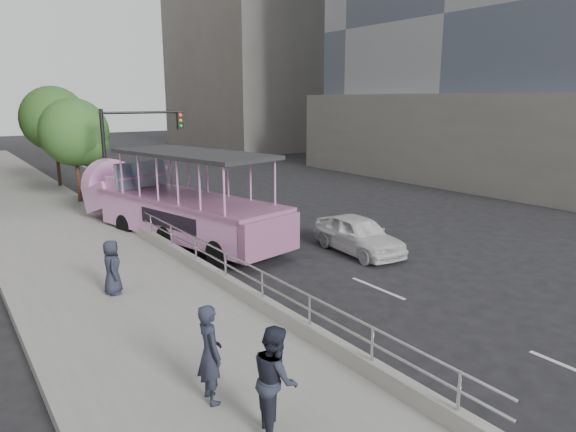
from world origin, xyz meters
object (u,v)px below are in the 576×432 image
(car, at_px, (358,234))
(street_tree_near, at_px, (77,135))
(duck_boat, at_px, (172,206))
(pedestrian_near, at_px, (210,353))
(pedestrian_far, at_px, (112,267))
(pedestrian_mid, at_px, (275,379))
(street_tree_far, at_px, (56,121))
(traffic_signal, at_px, (129,144))
(parking_sign, at_px, (140,192))

(car, xyz_separation_m, street_tree_near, (-6.36, 14.78, 3.11))
(car, bearing_deg, duck_boat, 134.89)
(pedestrian_near, xyz_separation_m, pedestrian_far, (0.11, 6.30, -0.15))
(pedestrian_far, bearing_deg, pedestrian_mid, -164.77)
(duck_boat, height_order, street_tree_far, street_tree_far)
(duck_boat, height_order, pedestrian_mid, duck_boat)
(pedestrian_near, bearing_deg, duck_boat, -14.17)
(car, xyz_separation_m, traffic_signal, (-4.77, 11.35, 2.79))
(car, height_order, pedestrian_far, pedestrian_far)
(duck_boat, relative_size, pedestrian_mid, 6.24)
(parking_sign, bearing_deg, traffic_signal, 76.74)
(pedestrian_near, relative_size, street_tree_far, 0.29)
(traffic_signal, xyz_separation_m, street_tree_near, (-1.60, 3.43, 0.32))
(traffic_signal, distance_m, street_tree_far, 9.57)
(car, xyz_separation_m, street_tree_far, (-6.16, 20.78, 3.60))
(parking_sign, xyz_separation_m, street_tree_near, (-0.66, 7.42, 1.99))
(pedestrian_far, bearing_deg, street_tree_far, 4.52)
(car, xyz_separation_m, parking_sign, (-5.71, 7.36, 1.13))
(pedestrian_near, xyz_separation_m, pedestrian_mid, (0.50, -1.35, -0.01))
(traffic_signal, bearing_deg, pedestrian_mid, -101.59)
(car, relative_size, pedestrian_mid, 2.27)
(pedestrian_near, height_order, pedestrian_far, pedestrian_near)
(parking_sign, bearing_deg, pedestrian_far, -114.79)
(duck_boat, bearing_deg, street_tree_far, 94.85)
(pedestrian_near, bearing_deg, traffic_signal, -8.69)
(duck_boat, distance_m, pedestrian_near, 12.64)
(pedestrian_mid, xyz_separation_m, traffic_signal, (3.85, 18.77, 2.29))
(duck_boat, relative_size, street_tree_far, 1.76)
(pedestrian_mid, bearing_deg, pedestrian_far, 22.57)
(parking_sign, height_order, street_tree_far, street_tree_far)
(pedestrian_mid, relative_size, parking_sign, 0.62)
(duck_boat, relative_size, street_tree_near, 1.99)
(car, relative_size, street_tree_far, 0.64)
(car, height_order, parking_sign, parking_sign)
(street_tree_far, bearing_deg, pedestrian_near, -96.27)
(pedestrian_near, bearing_deg, pedestrian_far, 4.28)
(duck_boat, xyz_separation_m, traffic_signal, (0.13, 5.50, 2.14))
(street_tree_near, bearing_deg, car, -66.70)
(traffic_signal, distance_m, street_tree_near, 3.80)
(pedestrian_near, bearing_deg, parking_sign, -8.92)
(car, height_order, street_tree_near, street_tree_near)
(traffic_signal, bearing_deg, street_tree_far, 98.43)
(car, relative_size, traffic_signal, 0.80)
(pedestrian_far, bearing_deg, duck_boat, -23.78)
(pedestrian_near, relative_size, traffic_signal, 0.35)
(traffic_signal, bearing_deg, pedestrian_far, -110.84)
(parking_sign, bearing_deg, pedestrian_near, -104.24)
(traffic_signal, bearing_deg, street_tree_near, 114.98)
(pedestrian_near, distance_m, street_tree_far, 27.18)
(pedestrian_near, height_order, parking_sign, parking_sign)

